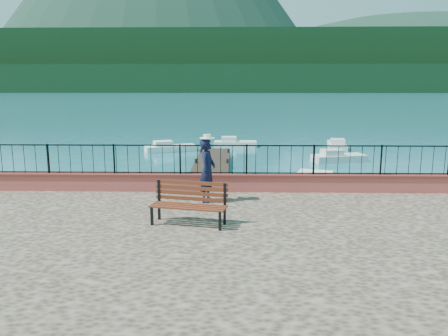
{
  "coord_description": "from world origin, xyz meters",
  "views": [
    {
      "loc": [
        -0.72,
        -10.48,
        4.67
      ],
      "look_at": [
        -1.01,
        2.0,
        2.3
      ],
      "focal_mm": 35.0,
      "sensor_mm": 36.0,
      "label": 1
    }
  ],
  "objects_px": {
    "person": "(207,170)",
    "boat_1": "(329,180)",
    "boat_0": "(135,186)",
    "boat_4": "(235,142)",
    "boat_2": "(339,155)",
    "boat_3": "(171,146)",
    "boat_5": "(337,143)",
    "park_bench": "(189,212)"
  },
  "relations": [
    {
      "from": "person",
      "to": "boat_1",
      "type": "relative_size",
      "value": 0.44
    },
    {
      "from": "boat_4",
      "to": "boat_5",
      "type": "height_order",
      "value": "same"
    },
    {
      "from": "boat_2",
      "to": "boat_3",
      "type": "xyz_separation_m",
      "value": [
        -11.12,
        4.05,
        0.0
      ]
    },
    {
      "from": "boat_2",
      "to": "boat_1",
      "type": "bearing_deg",
      "value": -121.06
    },
    {
      "from": "boat_2",
      "to": "boat_0",
      "type": "bearing_deg",
      "value": -155.75
    },
    {
      "from": "person",
      "to": "boat_3",
      "type": "bearing_deg",
      "value": 25.85
    },
    {
      "from": "boat_0",
      "to": "boat_4",
      "type": "distance_m",
      "value": 15.9
    },
    {
      "from": "boat_5",
      "to": "boat_3",
      "type": "bearing_deg",
      "value": 107.2
    },
    {
      "from": "boat_2",
      "to": "boat_5",
      "type": "xyz_separation_m",
      "value": [
        1.2,
        5.78,
        0.0
      ]
    },
    {
      "from": "boat_4",
      "to": "park_bench",
      "type": "bearing_deg",
      "value": -92.16
    },
    {
      "from": "boat_1",
      "to": "person",
      "type": "bearing_deg",
      "value": -108.24
    },
    {
      "from": "person",
      "to": "boat_4",
      "type": "xyz_separation_m",
      "value": [
        0.9,
        20.72,
        -1.76
      ]
    },
    {
      "from": "person",
      "to": "boat_2",
      "type": "bearing_deg",
      "value": -13.32
    },
    {
      "from": "person",
      "to": "boat_2",
      "type": "relative_size",
      "value": 0.58
    },
    {
      "from": "boat_5",
      "to": "boat_0",
      "type": "bearing_deg",
      "value": 149.56
    },
    {
      "from": "boat_0",
      "to": "boat_5",
      "type": "height_order",
      "value": "same"
    },
    {
      "from": "boat_2",
      "to": "park_bench",
      "type": "bearing_deg",
      "value": -129.76
    },
    {
      "from": "person",
      "to": "boat_0",
      "type": "relative_size",
      "value": 0.56
    },
    {
      "from": "park_bench",
      "to": "person",
      "type": "xyz_separation_m",
      "value": [
        0.34,
        2.24,
        0.64
      ]
    },
    {
      "from": "boat_3",
      "to": "park_bench",
      "type": "bearing_deg",
      "value": -102.3
    },
    {
      "from": "boat_3",
      "to": "boat_5",
      "type": "bearing_deg",
      "value": -13.84
    },
    {
      "from": "person",
      "to": "boat_1",
      "type": "xyz_separation_m",
      "value": [
        5.16,
        6.73,
        -1.76
      ]
    },
    {
      "from": "person",
      "to": "boat_1",
      "type": "bearing_deg",
      "value": -23.34
    },
    {
      "from": "boat_0",
      "to": "boat_5",
      "type": "relative_size",
      "value": 0.97
    },
    {
      "from": "boat_0",
      "to": "boat_4",
      "type": "relative_size",
      "value": 1.05
    },
    {
      "from": "boat_1",
      "to": "boat_3",
      "type": "distance_m",
      "value": 14.52
    },
    {
      "from": "park_bench",
      "to": "person",
      "type": "bearing_deg",
      "value": 93.74
    },
    {
      "from": "person",
      "to": "boat_2",
      "type": "height_order",
      "value": "person"
    },
    {
      "from": "park_bench",
      "to": "boat_5",
      "type": "distance_m",
      "value": 23.9
    },
    {
      "from": "boat_0",
      "to": "boat_2",
      "type": "distance_m",
      "value": 13.88
    },
    {
      "from": "boat_5",
      "to": "boat_2",
      "type": "bearing_deg",
      "value": 177.43
    },
    {
      "from": "park_bench",
      "to": "boat_2",
      "type": "bearing_deg",
      "value": 77.18
    },
    {
      "from": "person",
      "to": "boat_5",
      "type": "height_order",
      "value": "person"
    },
    {
      "from": "person",
      "to": "boat_1",
      "type": "height_order",
      "value": "person"
    },
    {
      "from": "person",
      "to": "boat_5",
      "type": "bearing_deg",
      "value": -9.1
    },
    {
      "from": "park_bench",
      "to": "boat_1",
      "type": "xyz_separation_m",
      "value": [
        5.5,
        8.98,
        -1.12
      ]
    },
    {
      "from": "boat_0",
      "to": "boat_1",
      "type": "xyz_separation_m",
      "value": [
        8.62,
        1.31,
        0.0
      ]
    },
    {
      "from": "boat_5",
      "to": "person",
      "type": "bearing_deg",
      "value": 165.97
    },
    {
      "from": "park_bench",
      "to": "boat_0",
      "type": "relative_size",
      "value": 0.59
    },
    {
      "from": "boat_5",
      "to": "boat_4",
      "type": "bearing_deg",
      "value": 93.21
    },
    {
      "from": "boat_0",
      "to": "boat_5",
      "type": "bearing_deg",
      "value": 54.51
    },
    {
      "from": "park_bench",
      "to": "person",
      "type": "relative_size",
      "value": 1.05
    }
  ]
}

